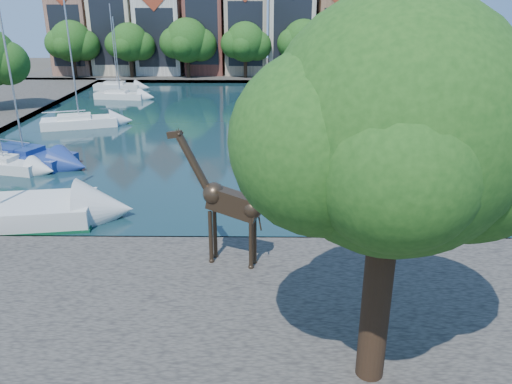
# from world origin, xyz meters

# --- Properties ---
(ground) EXTENTS (160.00, 160.00, 0.00)m
(ground) POSITION_xyz_m (0.00, 0.00, 0.00)
(ground) COLOR #38332B
(ground) RESTS_ON ground
(water_basin) EXTENTS (38.00, 50.00, 0.08)m
(water_basin) POSITION_xyz_m (0.00, 24.00, 0.04)
(water_basin) COLOR black
(water_basin) RESTS_ON ground
(near_quay) EXTENTS (50.00, 14.00, 0.50)m
(near_quay) POSITION_xyz_m (0.00, -7.00, 0.25)
(near_quay) COLOR #4E4B44
(near_quay) RESTS_ON ground
(far_quay) EXTENTS (60.00, 16.00, 0.50)m
(far_quay) POSITION_xyz_m (0.00, 56.00, 0.25)
(far_quay) COLOR #4E4B44
(far_quay) RESTS_ON ground
(right_quay) EXTENTS (14.00, 52.00, 0.50)m
(right_quay) POSITION_xyz_m (25.00, 24.00, 0.25)
(right_quay) COLOR #4E4B44
(right_quay) RESTS_ON ground
(plane_tree) EXTENTS (8.32, 6.40, 10.62)m
(plane_tree) POSITION_xyz_m (7.62, -9.01, 7.67)
(plane_tree) COLOR #332114
(plane_tree) RESTS_ON near_quay
(townhouse_west_end) EXTENTS (5.44, 9.18, 14.93)m
(townhouse_west_end) POSITION_xyz_m (-23.00, 55.99, 7.36)
(townhouse_west_end) COLOR #8E604D
(townhouse_west_end) RESTS_ON far_quay
(townhouse_west_mid) EXTENTS (5.94, 9.18, 16.79)m
(townhouse_west_mid) POSITION_xyz_m (-17.00, 55.99, 8.23)
(townhouse_west_mid) COLOR #BFB193
(townhouse_west_mid) RESTS_ON far_quay
(townhouse_west_inner) EXTENTS (6.43, 9.18, 15.15)m
(townhouse_west_inner) POSITION_xyz_m (-10.50, 55.99, 7.35)
(townhouse_west_inner) COLOR beige
(townhouse_west_inner) RESTS_ON far_quay
(townhouse_center) EXTENTS (5.44, 9.18, 16.93)m
(townhouse_center) POSITION_xyz_m (-4.00, 55.99, 8.36)
(townhouse_center) COLOR brown
(townhouse_center) RESTS_ON far_quay
(townhouse_east_inner) EXTENTS (5.94, 9.18, 15.79)m
(townhouse_east_inner) POSITION_xyz_m (2.00, 55.99, 7.73)
(townhouse_east_inner) COLOR tan
(townhouse_east_inner) RESTS_ON far_quay
(townhouse_east_mid) EXTENTS (6.43, 9.18, 16.65)m
(townhouse_east_mid) POSITION_xyz_m (8.50, 55.99, 8.10)
(townhouse_east_mid) COLOR beige
(townhouse_east_mid) RESTS_ON far_quay
(townhouse_east_end) EXTENTS (5.44, 9.18, 14.43)m
(townhouse_east_end) POSITION_xyz_m (15.00, 55.99, 7.11)
(townhouse_east_end) COLOR brown
(townhouse_east_end) RESTS_ON far_quay
(far_tree_far_west) EXTENTS (7.28, 5.60, 7.68)m
(far_tree_far_west) POSITION_xyz_m (-21.90, 50.49, 5.18)
(far_tree_far_west) COLOR #332114
(far_tree_far_west) RESTS_ON far_quay
(far_tree_west) EXTENTS (6.76, 5.20, 7.36)m
(far_tree_west) POSITION_xyz_m (-13.91, 50.49, 5.08)
(far_tree_west) COLOR #332114
(far_tree_west) RESTS_ON far_quay
(far_tree_mid_west) EXTENTS (7.80, 6.00, 8.00)m
(far_tree_mid_west) POSITION_xyz_m (-5.89, 50.49, 5.29)
(far_tree_mid_west) COLOR #332114
(far_tree_mid_west) RESTS_ON far_quay
(far_tree_mid_east) EXTENTS (7.02, 5.40, 7.52)m
(far_tree_mid_east) POSITION_xyz_m (2.10, 50.49, 5.13)
(far_tree_mid_east) COLOR #332114
(far_tree_mid_east) RESTS_ON far_quay
(far_tree_east) EXTENTS (7.54, 5.80, 7.84)m
(far_tree_east) POSITION_xyz_m (10.11, 50.49, 5.24)
(far_tree_east) COLOR #332114
(far_tree_east) RESTS_ON far_quay
(far_tree_far_east) EXTENTS (6.76, 5.20, 7.36)m
(far_tree_far_east) POSITION_xyz_m (18.09, 50.49, 5.08)
(far_tree_far_east) COLOR #332114
(far_tree_far_east) RESTS_ON far_quay
(giraffe_statue) EXTENTS (3.77, 1.47, 5.48)m
(giraffe_statue) POSITION_xyz_m (2.90, -2.35, 3.19)
(giraffe_statue) COLOR #322519
(giraffe_statue) RESTS_ON near_quay
(sailboat_left_a) EXTENTS (5.51, 3.01, 8.57)m
(sailboat_left_a) POSITION_xyz_m (-12.86, 10.63, 0.62)
(sailboat_left_a) COLOR silver
(sailboat_left_a) RESTS_ON water_basin
(sailboat_left_b) EXTENTS (7.77, 5.07, 12.40)m
(sailboat_left_b) POSITION_xyz_m (-12.28, 12.43, 0.69)
(sailboat_left_b) COLOR navy
(sailboat_left_b) RESTS_ON water_basin
(sailboat_left_c) EXTENTS (6.80, 4.11, 12.53)m
(sailboat_left_c) POSITION_xyz_m (-12.00, 22.90, 0.71)
(sailboat_left_c) COLOR silver
(sailboat_left_c) RESTS_ON water_basin
(sailboat_left_d) EXTENTS (5.82, 2.61, 8.96)m
(sailboat_left_d) POSITION_xyz_m (-12.00, 36.56, 0.60)
(sailboat_left_d) COLOR silver
(sailboat_left_d) RESTS_ON water_basin
(sailboat_left_e) EXTENTS (5.71, 2.13, 10.23)m
(sailboat_left_e) POSITION_xyz_m (-13.99, 42.75, 0.63)
(sailboat_left_e) COLOR beige
(sailboat_left_e) RESTS_ON water_basin
(sailboat_right_a) EXTENTS (6.24, 2.80, 10.07)m
(sailboat_right_a) POSITION_xyz_m (12.00, 5.29, 0.58)
(sailboat_right_a) COLOR white
(sailboat_right_a) RESTS_ON water_basin
(sailboat_right_b) EXTENTS (7.99, 4.72, 10.46)m
(sailboat_right_b) POSITION_xyz_m (15.00, 23.39, 0.65)
(sailboat_right_b) COLOR navy
(sailboat_right_b) RESTS_ON water_basin
(sailboat_right_c) EXTENTS (6.07, 3.89, 10.31)m
(sailboat_right_c) POSITION_xyz_m (15.00, 33.03, 0.68)
(sailboat_right_c) COLOR white
(sailboat_right_c) RESTS_ON water_basin
(sailboat_right_d) EXTENTS (6.56, 3.54, 9.15)m
(sailboat_right_d) POSITION_xyz_m (12.00, 40.03, 0.64)
(sailboat_right_d) COLOR silver
(sailboat_right_d) RESTS_ON water_basin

